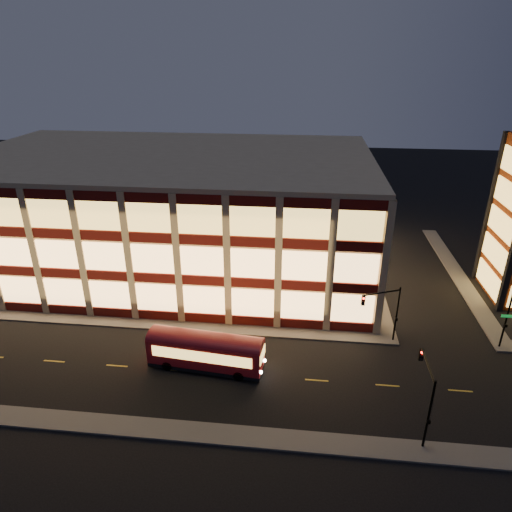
# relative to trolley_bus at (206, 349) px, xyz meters

# --- Properties ---
(ground) EXTENTS (200.00, 200.00, 0.00)m
(ground) POSITION_rel_trolley_bus_xyz_m (-6.13, 5.24, -1.92)
(ground) COLOR black
(ground) RESTS_ON ground
(sidewalk_office_south) EXTENTS (54.00, 2.00, 0.15)m
(sidewalk_office_south) POSITION_rel_trolley_bus_xyz_m (-9.13, 6.24, -1.85)
(sidewalk_office_south) COLOR #514F4C
(sidewalk_office_south) RESTS_ON ground
(sidewalk_office_east) EXTENTS (2.00, 30.00, 0.15)m
(sidewalk_office_east) POSITION_rel_trolley_bus_xyz_m (16.87, 22.24, -1.85)
(sidewalk_office_east) COLOR #514F4C
(sidewalk_office_east) RESTS_ON ground
(sidewalk_tower_west) EXTENTS (2.00, 30.00, 0.15)m
(sidewalk_tower_west) POSITION_rel_trolley_bus_xyz_m (27.87, 22.24, -1.85)
(sidewalk_tower_west) COLOR #514F4C
(sidewalk_tower_west) RESTS_ON ground
(sidewalk_near) EXTENTS (100.00, 2.00, 0.15)m
(sidewalk_near) POSITION_rel_trolley_bus_xyz_m (-6.13, -7.76, -1.85)
(sidewalk_near) COLOR #514F4C
(sidewalk_near) RESTS_ON ground
(office_building) EXTENTS (50.45, 30.45, 14.50)m
(office_building) POSITION_rel_trolley_bus_xyz_m (-9.04, 22.16, 5.33)
(office_building) COLOR tan
(office_building) RESTS_ON ground
(traffic_signal_far) EXTENTS (3.79, 1.87, 6.00)m
(traffic_signal_far) POSITION_rel_trolley_bus_xyz_m (16.08, 5.48, 2.19)
(traffic_signal_far) COLOR black
(traffic_signal_far) RESTS_ON ground
(traffic_signal_near) EXTENTS (0.32, 4.45, 6.00)m
(traffic_signal_near) POSITION_rel_trolley_bus_xyz_m (17.37, -5.79, 2.20)
(traffic_signal_near) COLOR black
(traffic_signal_near) RESTS_ON ground
(trolley_bus) EXTENTS (10.45, 3.59, 3.47)m
(trolley_bus) POSITION_rel_trolley_bus_xyz_m (0.00, 0.00, 0.00)
(trolley_bus) COLOR maroon
(trolley_bus) RESTS_ON ground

